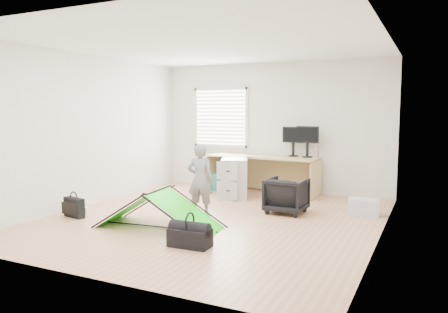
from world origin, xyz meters
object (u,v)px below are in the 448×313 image
at_px(office_chair, 287,196).
at_px(storage_crate, 364,207).
at_px(kite, 159,209).
at_px(laptop_bag, 74,208).
at_px(filing_cabinet, 234,178).
at_px(monitor_left, 293,146).
at_px(desk, 262,175).
at_px(monitor_right, 307,146).
at_px(duffel_bag, 190,238).
at_px(thermos, 317,152).
at_px(person, 200,180).

height_order(office_chair, storage_crate, office_chair).
relative_size(kite, laptop_bag, 4.31).
height_order(filing_cabinet, monitor_left, monitor_left).
xyz_separation_m(desk, monitor_right, (0.90, 0.15, 0.61)).
xyz_separation_m(desk, office_chair, (0.99, -1.46, -0.09)).
bearing_deg(office_chair, kite, 53.37).
distance_m(desk, monitor_left, 0.87).
bearing_deg(duffel_bag, thermos, 78.83).
distance_m(monitor_right, laptop_bag, 4.52).
relative_size(monitor_right, laptop_bag, 1.14).
bearing_deg(desk, kite, -93.46).
relative_size(person, laptop_bag, 2.81).
distance_m(monitor_left, laptop_bag, 4.37).
relative_size(person, storage_crate, 2.46).
distance_m(person, storage_crate, 2.70).
bearing_deg(monitor_left, kite, -97.70).
bearing_deg(kite, person, 71.30).
xyz_separation_m(office_chair, laptop_bag, (-2.97, -1.77, -0.14)).
relative_size(monitor_left, kite, 0.26).
xyz_separation_m(desk, monitor_left, (0.59, 0.21, 0.61)).
bearing_deg(monitor_right, duffel_bag, -85.38).
bearing_deg(monitor_right, storage_crate, -32.81).
bearing_deg(desk, monitor_left, 22.80).
bearing_deg(person, monitor_left, -120.29).
distance_m(laptop_bag, duffel_bag, 2.50).
relative_size(monitor_left, storage_crate, 0.96).
bearing_deg(desk, monitor_right, 13.27).
bearing_deg(thermos, laptop_bag, -132.80).
bearing_deg(filing_cabinet, storage_crate, -31.52).
xyz_separation_m(filing_cabinet, monitor_left, (0.91, 0.89, 0.61)).
bearing_deg(office_chair, laptop_bag, 33.09).
bearing_deg(storage_crate, monitor_left, 141.13).
height_order(desk, office_chair, desk).
bearing_deg(filing_cabinet, office_chair, -53.46).
bearing_deg(filing_cabinet, monitor_right, 11.86).
height_order(thermos, person, person).
distance_m(person, duffel_bag, 1.69).
bearing_deg(monitor_left, person, -99.32).
bearing_deg(duffel_bag, kite, 143.92).
height_order(monitor_left, storage_crate, monitor_left).
xyz_separation_m(monitor_left, person, (-0.79, -2.48, -0.41)).
xyz_separation_m(filing_cabinet, kite, (-0.07, -2.49, -0.11)).
bearing_deg(laptop_bag, monitor_left, 66.77).
height_order(desk, storage_crate, desk).
height_order(monitor_left, thermos, monitor_left).
distance_m(filing_cabinet, monitor_left, 1.41).
relative_size(filing_cabinet, office_chair, 1.20).
relative_size(filing_cabinet, monitor_right, 1.62).
height_order(thermos, duffel_bag, thermos).
bearing_deg(duffel_bag, office_chair, 75.22).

